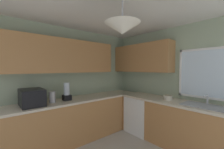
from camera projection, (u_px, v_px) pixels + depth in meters
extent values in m
cube|color=#9EAD8E|center=(185.00, 83.00, 2.96)|extent=(3.79, 0.06, 2.45)
cube|color=#9EAD8E|center=(64.00, 82.00, 3.16)|extent=(0.06, 3.81, 2.45)
cube|color=silver|center=(211.00, 73.00, 2.58)|extent=(1.03, 0.02, 0.88)
cube|color=white|center=(211.00, 48.00, 2.55)|extent=(1.11, 0.04, 0.04)
cube|color=white|center=(210.00, 98.00, 2.59)|extent=(1.11, 0.04, 0.04)
cube|color=white|center=(181.00, 73.00, 2.98)|extent=(0.04, 0.04, 0.96)
cube|color=#AD7542|center=(58.00, 56.00, 2.86)|extent=(0.32, 2.58, 0.70)
cube|color=#AD7542|center=(141.00, 58.00, 3.59)|extent=(1.62, 0.32, 0.70)
cylinder|color=#B7B7BC|center=(122.00, 8.00, 1.69)|extent=(0.02, 0.02, 0.35)
cone|color=silver|center=(122.00, 28.00, 1.71)|extent=(0.44, 0.44, 0.14)
cube|color=#AD7542|center=(71.00, 122.00, 2.94)|extent=(0.62, 3.39, 0.85)
cube|color=beige|center=(71.00, 101.00, 2.92)|extent=(0.65, 3.42, 0.04)
cube|color=#AD7542|center=(188.00, 128.00, 2.61)|extent=(2.85, 0.62, 0.85)
cube|color=beige|center=(189.00, 105.00, 2.59)|extent=(2.88, 0.65, 0.04)
cube|color=white|center=(141.00, 114.00, 3.41)|extent=(0.60, 0.60, 0.85)
cube|color=black|center=(32.00, 97.00, 2.45)|extent=(0.48, 0.36, 0.29)
cylinder|color=#B7B7BC|center=(52.00, 97.00, 2.65)|extent=(0.11, 0.11, 0.21)
cube|color=#9EA0A5|center=(204.00, 106.00, 2.41)|extent=(0.68, 0.40, 0.02)
cylinder|color=#B7B7BC|center=(207.00, 100.00, 2.51)|extent=(0.03, 0.03, 0.18)
cylinder|color=#B7B7BC|center=(206.00, 96.00, 2.44)|extent=(0.02, 0.20, 0.02)
cylinder|color=beige|center=(168.00, 98.00, 2.91)|extent=(0.18, 0.18, 0.09)
cube|color=black|center=(67.00, 98.00, 2.86)|extent=(0.15, 0.15, 0.11)
cylinder|color=#B2BCC6|center=(67.00, 89.00, 2.85)|extent=(0.12, 0.12, 0.25)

